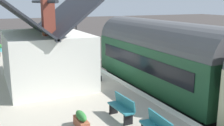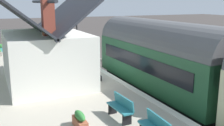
{
  "view_description": "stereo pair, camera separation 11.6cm",
  "coord_description": "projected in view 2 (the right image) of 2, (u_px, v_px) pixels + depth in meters",
  "views": [
    {
      "loc": [
        -14.13,
        7.72,
        5.28
      ],
      "look_at": [
        -0.77,
        1.5,
        1.94
      ],
      "focal_mm": 43.37,
      "sensor_mm": 36.0,
      "label": 1
    },
    {
      "loc": [
        -14.18,
        7.61,
        5.28
      ],
      "look_at": [
        -0.77,
        1.5,
        1.94
      ],
      "focal_mm": 43.37,
      "sensor_mm": 36.0,
      "label": 2
    }
  ],
  "objects": [
    {
      "name": "bench_mid_platform",
      "position": [
        121.0,
        107.0,
        10.17
      ],
      "size": [
        1.42,
        0.5,
        0.88
      ],
      "color": "#26727F",
      "rests_on": "platform"
    },
    {
      "name": "rail_far",
      "position": [
        131.0,
        87.0,
        16.89
      ],
      "size": [
        52.0,
        0.08,
        0.14
      ],
      "primitive_type": "cube",
      "color": "gray",
      "rests_on": "ground"
    },
    {
      "name": "planter_by_door",
      "position": [
        80.0,
        120.0,
        9.48
      ],
      "size": [
        0.92,
        0.32,
        0.6
      ],
      "color": "#9E5138",
      "rests_on": "platform"
    },
    {
      "name": "bench_by_lamp",
      "position": [
        47.0,
        51.0,
        21.61
      ],
      "size": [
        1.4,
        0.43,
        0.88
      ],
      "color": "#26727F",
      "rests_on": "platform"
    },
    {
      "name": "planter_corner_building",
      "position": [
        1.0,
        48.0,
        24.03
      ],
      "size": [
        0.45,
        0.45,
        0.76
      ],
      "color": "teal",
      "rests_on": "platform"
    },
    {
      "name": "bench_near_building",
      "position": [
        41.0,
        46.0,
        24.21
      ],
      "size": [
        1.41,
        0.46,
        0.88
      ],
      "color": "#26727F",
      "rests_on": "platform"
    },
    {
      "name": "platform_edge_coping",
      "position": [
        112.0,
        76.0,
        16.14
      ],
      "size": [
        32.0,
        0.36,
        0.02
      ],
      "primitive_type": "cube",
      "color": "beige",
      "rests_on": "platform"
    },
    {
      "name": "planter_edge_far",
      "position": [
        96.0,
        75.0,
        15.36
      ],
      "size": [
        0.81,
        0.32,
        0.56
      ],
      "color": "black",
      "rests_on": "platform"
    },
    {
      "name": "rail_near",
      "position": [
        151.0,
        84.0,
        17.47
      ],
      "size": [
        52.0,
        0.08,
        0.14
      ],
      "primitive_type": "cube",
      "color": "gray",
      "rests_on": "ground"
    },
    {
      "name": "station_building",
      "position": [
        46.0,
        55.0,
        14.58
      ],
      "size": [
        6.16,
        4.33,
        5.76
      ],
      "color": "white",
      "rests_on": "platform"
    },
    {
      "name": "lamp_post_platform",
      "position": [
        77.0,
        28.0,
        20.34
      ],
      "size": [
        0.32,
        0.5,
        3.44
      ],
      "color": "black",
      "rests_on": "platform"
    },
    {
      "name": "platform",
      "position": [
        60.0,
        91.0,
        14.99
      ],
      "size": [
        32.0,
        6.61,
        0.94
      ],
      "primitive_type": "cube",
      "color": "#A39B8C",
      "rests_on": "ground"
    },
    {
      "name": "ground_plane",
      "position": [
        129.0,
        89.0,
        16.83
      ],
      "size": [
        160.0,
        160.0,
        0.0
      ],
      "primitive_type": "plane",
      "color": "#383330"
    },
    {
      "name": "planter_bench_right",
      "position": [
        38.0,
        44.0,
        25.68
      ],
      "size": [
        0.56,
        0.56,
        0.86
      ],
      "color": "#9E5138",
      "rests_on": "platform"
    }
  ]
}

